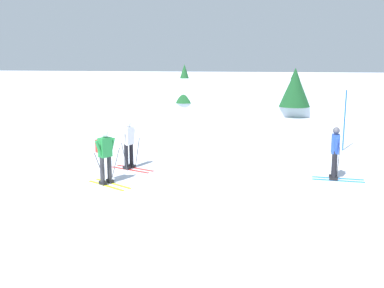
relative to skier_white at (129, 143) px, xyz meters
name	(u,v)px	position (x,y,z in m)	size (l,w,h in m)	color
ground_plane	(196,214)	(2.78, -4.20, -0.92)	(120.00, 120.00, 0.00)	silver
far_snow_ridge	(226,91)	(2.78, 17.41, 0.23)	(80.00, 8.94, 2.29)	silver
skier_white	(129,143)	(0.00, 0.00, 0.00)	(1.61, 1.01, 1.71)	red
skier_green	(105,154)	(-0.28, -1.88, 0.04)	(1.53, 1.20, 1.71)	gold
skier_blue	(335,152)	(6.85, -0.62, 0.00)	(1.63, 1.00, 1.71)	#237AC6
trail_marker_pole	(345,120)	(8.06, 3.84, 0.33)	(0.06, 0.06, 2.50)	#1E56AD
conifer_far_left	(184,84)	(0.27, 13.53, 1.05)	(1.54, 1.54, 3.18)	#513823
conifer_far_right	(295,87)	(7.04, 13.08, 0.92)	(1.89, 1.89, 3.00)	#513823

